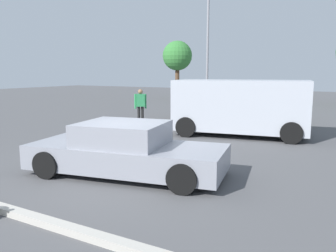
% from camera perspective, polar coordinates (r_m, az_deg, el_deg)
% --- Properties ---
extents(ground_plane, '(80.00, 80.00, 0.00)m').
position_cam_1_polar(ground_plane, '(8.45, -7.51, -7.84)').
color(ground_plane, '#515154').
extents(sedan_foreground, '(4.91, 2.66, 1.26)m').
position_cam_1_polar(sedan_foreground, '(8.25, -7.02, -4.09)').
color(sedan_foreground, gray).
rests_on(sedan_foreground, ground_plane).
extents(van_white, '(5.21, 2.88, 2.12)m').
position_cam_1_polar(van_white, '(13.38, 11.89, 3.28)').
color(van_white, '#B2B7C1').
rests_on(van_white, ground_plane).
extents(suv_dark, '(5.11, 2.53, 1.84)m').
position_cam_1_polar(suv_dark, '(17.39, 10.81, 4.15)').
color(suv_dark, '#4C3D2D').
rests_on(suv_dark, ground_plane).
extents(pedestrian, '(0.46, 0.44, 1.63)m').
position_cam_1_polar(pedestrian, '(16.21, -4.59, 3.76)').
color(pedestrian, black).
rests_on(pedestrian, ground_plane).
extents(parking_curb, '(9.70, 0.20, 0.12)m').
position_cam_1_polar(parking_curb, '(6.50, -23.41, -13.24)').
color(parking_curb, '#B7B2A8').
rests_on(parking_curb, ground_plane).
extents(light_post_near, '(0.44, 0.44, 7.39)m').
position_cam_1_polar(light_post_near, '(21.12, 6.63, 15.68)').
color(light_post_near, gray).
rests_on(light_post_near, ground_plane).
extents(tree_back_left, '(2.68, 2.68, 5.22)m').
position_cam_1_polar(tree_back_left, '(31.95, 1.56, 11.50)').
color(tree_back_left, brown).
rests_on(tree_back_left, ground_plane).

